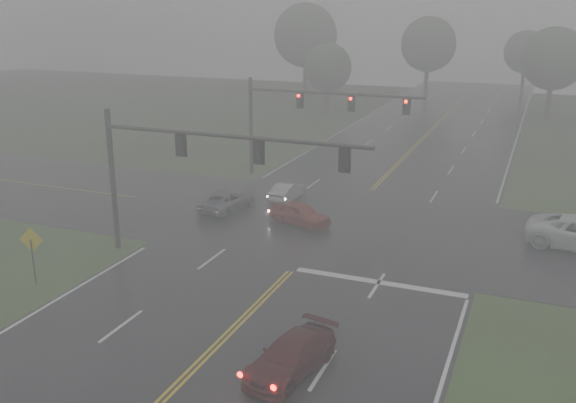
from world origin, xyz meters
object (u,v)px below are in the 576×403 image
at_px(sedan_silver, 287,200).
at_px(signal_gantry_far, 301,110).
at_px(sedan_red, 300,225).
at_px(signal_gantry_near, 184,159).
at_px(sedan_maroon, 291,372).
at_px(car_grey, 227,210).

bearing_deg(sedan_silver, signal_gantry_far, -75.08).
xyz_separation_m(sedan_red, signal_gantry_near, (-3.53, -7.36, 5.47)).
relative_size(signal_gantry_near, signal_gantry_far, 1.07).
relative_size(sedan_maroon, sedan_silver, 1.22).
height_order(sedan_maroon, sedan_silver, sedan_maroon).
bearing_deg(sedan_red, signal_gantry_far, 37.45).
xyz_separation_m(sedan_red, car_grey, (-5.48, 0.93, 0.00)).
xyz_separation_m(sedan_silver, signal_gantry_far, (-1.17, 5.68, 5.34)).
xyz_separation_m(sedan_red, sedan_silver, (-2.66, 4.55, 0.00)).
xyz_separation_m(sedan_maroon, signal_gantry_near, (-9.12, 8.17, 5.47)).
xyz_separation_m(sedan_silver, car_grey, (-2.82, -3.62, 0.00)).
xyz_separation_m(sedan_maroon, sedan_red, (-5.59, 15.53, 0.00)).
bearing_deg(signal_gantry_far, car_grey, -100.04).
bearing_deg(car_grey, signal_gantry_near, 109.15).
bearing_deg(sedan_red, sedan_maroon, -143.29).
bearing_deg(signal_gantry_near, signal_gantry_far, 90.98).
bearing_deg(sedan_red, signal_gantry_near, 171.28).
bearing_deg(car_grey, signal_gantry_far, -94.11).
relative_size(sedan_maroon, signal_gantry_far, 0.33).
distance_m(car_grey, signal_gantry_far, 10.85).
height_order(sedan_silver, signal_gantry_near, signal_gantry_near).
height_order(signal_gantry_near, signal_gantry_far, signal_gantry_near).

